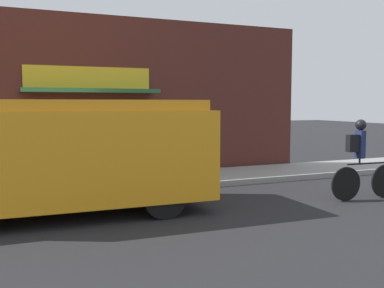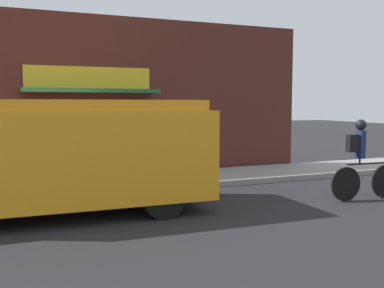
{
  "view_description": "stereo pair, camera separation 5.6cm",
  "coord_description": "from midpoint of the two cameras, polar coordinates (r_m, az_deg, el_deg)",
  "views": [
    {
      "loc": [
        -0.97,
        -9.64,
        2.03
      ],
      "look_at": [
        3.07,
        -0.2,
        1.1
      ],
      "focal_mm": 42.0,
      "sensor_mm": 36.0,
      "label": 1
    },
    {
      "loc": [
        -0.92,
        -9.66,
        2.03
      ],
      "look_at": [
        3.07,
        -0.2,
        1.1
      ],
      "focal_mm": 42.0,
      "sensor_mm": 36.0,
      "label": 2
    }
  ],
  "objects": [
    {
      "name": "ground_plane",
      "position": [
        9.91,
        -17.02,
        -6.88
      ],
      "size": [
        70.0,
        70.0,
        0.0
      ],
      "primitive_type": "plane",
      "color": "#232326"
    },
    {
      "name": "sidewalk",
      "position": [
        10.91,
        -17.6,
        -5.41
      ],
      "size": [
        28.0,
        2.08,
        0.14
      ],
      "color": "gray",
      "rests_on": "ground_plane"
    },
    {
      "name": "storefront",
      "position": [
        11.96,
        -18.26,
        5.61
      ],
      "size": [
        15.0,
        0.94,
        4.33
      ],
      "color": "#4C231E",
      "rests_on": "ground_plane"
    },
    {
      "name": "school_bus",
      "position": [
        8.48,
        -14.32,
        -1.37
      ],
      "size": [
        5.43,
        2.7,
        2.09
      ],
      "rotation": [
        0.0,
        0.0,
        -0.03
      ],
      "color": "orange",
      "rests_on": "ground_plane"
    },
    {
      "name": "cyclist",
      "position": [
        10.1,
        20.94,
        -2.05
      ],
      "size": [
        1.75,
        0.23,
        1.7
      ],
      "rotation": [
        0.0,
        0.0,
        -0.05
      ],
      "color": "black",
      "rests_on": "ground_plane"
    },
    {
      "name": "trash_bin",
      "position": [
        11.78,
        -7.66,
        -2.26
      ],
      "size": [
        0.47,
        0.47,
        0.74
      ],
      "color": "#2D5138",
      "rests_on": "sidewalk"
    }
  ]
}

